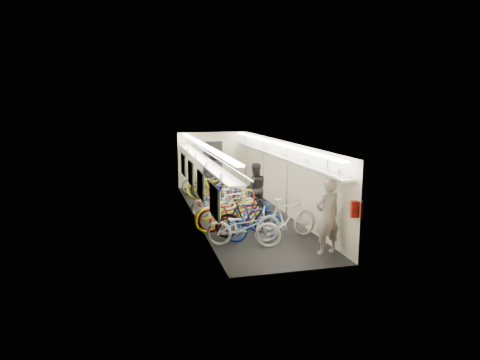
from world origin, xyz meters
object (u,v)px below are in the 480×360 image
bicycle_1 (255,221)px  bicycle_0 (244,227)px  passenger_mid (255,188)px  passenger_near (327,216)px  backpack (357,209)px

bicycle_1 → bicycle_0: bearing=123.8°
bicycle_0 → bicycle_1: bearing=-24.5°
bicycle_1 → passenger_mid: passenger_mid is taller
bicycle_1 → passenger_mid: size_ratio=1.00×
passenger_mid → bicycle_1: bearing=79.1°
bicycle_0 → passenger_near: (1.83, -1.01, 0.44)m
passenger_near → passenger_mid: bearing=-92.8°
passenger_near → backpack: passenger_near is taller
bicycle_0 → passenger_mid: 3.35m
passenger_near → bicycle_0: bearing=-40.6°
backpack → bicycle_1: bearing=142.1°
bicycle_0 → backpack: backpack is taller
passenger_near → bicycle_1: bearing=-57.8°
bicycle_0 → backpack: (2.16, -1.77, 0.78)m
bicycle_0 → passenger_mid: (1.19, 3.11, 0.35)m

